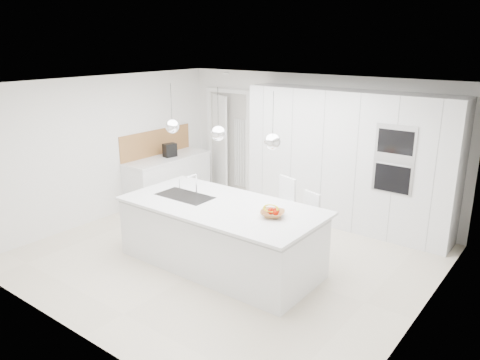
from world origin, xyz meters
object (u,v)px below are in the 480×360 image
Objects in this scene: espresso_machine at (170,150)px; bar_stool_left at (282,215)px; island_base at (220,237)px; fruit_bowl at (272,214)px; bar_stool_right at (306,229)px.

espresso_machine is 3.04m from bar_stool_left.
espresso_machine is at bearing 148.47° from island_base.
fruit_bowl is 1.04m from bar_stool_left.
bar_stool_left is 1.10× the size of bar_stool_right.
island_base is 8.96× the size of fruit_bowl.
bar_stool_right reaches higher than fruit_bowl.
island_base is 0.97m from fruit_bowl.
espresso_machine is at bearing -173.37° from bar_stool_left.
bar_stool_right is at bearing 42.40° from island_base.
island_base is 2.52× the size of bar_stool_left.
island_base is 3.03m from espresso_machine.
espresso_machine is at bearing 156.31° from fruit_bowl.
fruit_bowl is at bearing 5.88° from island_base.
bar_stool_left is at bearing 0.27° from espresso_machine.
bar_stool_right is (0.50, -0.13, -0.05)m from bar_stool_left.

